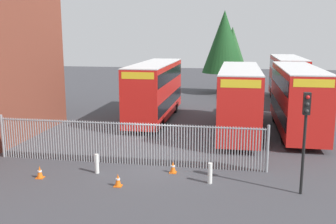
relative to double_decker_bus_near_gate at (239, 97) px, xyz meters
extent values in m
plane|color=#3D3D42|center=(-4.21, 0.26, -2.42)|extent=(100.00, 100.00, 0.00)
cylinder|color=gray|center=(-12.60, -7.74, -1.32)|extent=(0.06, 0.06, 2.20)
cylinder|color=gray|center=(-12.46, -7.74, -1.32)|extent=(0.06, 0.06, 2.20)
cylinder|color=gray|center=(-12.32, -7.74, -1.32)|extent=(0.06, 0.06, 2.20)
cylinder|color=gray|center=(-12.18, -7.74, -1.32)|extent=(0.06, 0.06, 2.20)
cylinder|color=gray|center=(-12.04, -7.74, -1.32)|extent=(0.06, 0.06, 2.20)
cylinder|color=gray|center=(-11.90, -7.74, -1.32)|extent=(0.06, 0.06, 2.20)
cylinder|color=gray|center=(-11.76, -7.74, -1.32)|extent=(0.06, 0.06, 2.20)
cylinder|color=gray|center=(-11.62, -7.74, -1.32)|extent=(0.06, 0.06, 2.20)
cylinder|color=gray|center=(-11.48, -7.74, -1.32)|extent=(0.06, 0.06, 2.20)
cylinder|color=gray|center=(-11.34, -7.74, -1.32)|extent=(0.06, 0.06, 2.20)
cylinder|color=gray|center=(-11.20, -7.74, -1.32)|extent=(0.06, 0.06, 2.20)
cylinder|color=gray|center=(-11.06, -7.74, -1.32)|extent=(0.06, 0.06, 2.20)
cylinder|color=gray|center=(-10.92, -7.74, -1.32)|extent=(0.06, 0.06, 2.20)
cylinder|color=gray|center=(-10.78, -7.74, -1.32)|extent=(0.06, 0.06, 2.20)
cylinder|color=gray|center=(-10.65, -7.74, -1.32)|extent=(0.06, 0.06, 2.20)
cylinder|color=gray|center=(-10.51, -7.74, -1.32)|extent=(0.06, 0.06, 2.20)
cylinder|color=gray|center=(-10.37, -7.74, -1.32)|extent=(0.06, 0.06, 2.20)
cylinder|color=gray|center=(-10.23, -7.74, -1.32)|extent=(0.06, 0.06, 2.20)
cylinder|color=gray|center=(-10.09, -7.74, -1.32)|extent=(0.06, 0.06, 2.20)
cylinder|color=gray|center=(-9.95, -7.74, -1.32)|extent=(0.06, 0.06, 2.20)
cylinder|color=gray|center=(-9.81, -7.74, -1.32)|extent=(0.06, 0.06, 2.20)
cylinder|color=gray|center=(-9.67, -7.74, -1.32)|extent=(0.06, 0.06, 2.20)
cylinder|color=gray|center=(-9.53, -7.74, -1.32)|extent=(0.06, 0.06, 2.20)
cylinder|color=gray|center=(-9.39, -7.74, -1.32)|extent=(0.06, 0.06, 2.20)
cylinder|color=gray|center=(-9.25, -7.74, -1.32)|extent=(0.06, 0.06, 2.20)
cylinder|color=gray|center=(-9.11, -7.74, -1.32)|extent=(0.06, 0.06, 2.20)
cylinder|color=gray|center=(-8.97, -7.74, -1.32)|extent=(0.06, 0.06, 2.20)
cylinder|color=gray|center=(-8.83, -7.74, -1.32)|extent=(0.06, 0.06, 2.20)
cylinder|color=gray|center=(-8.69, -7.74, -1.32)|extent=(0.06, 0.06, 2.20)
cylinder|color=gray|center=(-8.55, -7.74, -1.32)|extent=(0.06, 0.06, 2.20)
cylinder|color=gray|center=(-8.41, -7.74, -1.32)|extent=(0.06, 0.06, 2.20)
cylinder|color=gray|center=(-8.27, -7.74, -1.32)|extent=(0.06, 0.06, 2.20)
cylinder|color=gray|center=(-8.13, -7.74, -1.32)|extent=(0.06, 0.06, 2.20)
cylinder|color=gray|center=(-7.99, -7.74, -1.32)|extent=(0.06, 0.06, 2.20)
cylinder|color=gray|center=(-7.85, -7.74, -1.32)|extent=(0.06, 0.06, 2.20)
cylinder|color=gray|center=(-7.71, -7.74, -1.32)|extent=(0.06, 0.06, 2.20)
cylinder|color=gray|center=(-7.58, -7.74, -1.32)|extent=(0.06, 0.06, 2.20)
cylinder|color=gray|center=(-7.44, -7.74, -1.32)|extent=(0.06, 0.06, 2.20)
cylinder|color=gray|center=(-7.30, -7.74, -1.32)|extent=(0.06, 0.06, 2.20)
cylinder|color=gray|center=(-7.16, -7.74, -1.32)|extent=(0.06, 0.06, 2.20)
cylinder|color=gray|center=(-7.02, -7.74, -1.32)|extent=(0.06, 0.06, 2.20)
cylinder|color=gray|center=(-6.88, -7.74, -1.32)|extent=(0.06, 0.06, 2.20)
cylinder|color=gray|center=(-6.74, -7.74, -1.32)|extent=(0.06, 0.06, 2.20)
cylinder|color=gray|center=(-6.60, -7.74, -1.32)|extent=(0.06, 0.06, 2.20)
cylinder|color=gray|center=(-6.46, -7.74, -1.32)|extent=(0.06, 0.06, 2.20)
cylinder|color=gray|center=(-6.32, -7.74, -1.32)|extent=(0.06, 0.06, 2.20)
cylinder|color=gray|center=(-6.18, -7.74, -1.32)|extent=(0.06, 0.06, 2.20)
cylinder|color=gray|center=(-6.04, -7.74, -1.32)|extent=(0.06, 0.06, 2.20)
cylinder|color=gray|center=(-5.90, -7.74, -1.32)|extent=(0.06, 0.06, 2.20)
cylinder|color=gray|center=(-5.76, -7.74, -1.32)|extent=(0.06, 0.06, 2.20)
cylinder|color=gray|center=(-5.62, -7.74, -1.32)|extent=(0.06, 0.06, 2.20)
cylinder|color=gray|center=(-5.48, -7.74, -1.32)|extent=(0.06, 0.06, 2.20)
cylinder|color=gray|center=(-5.34, -7.74, -1.32)|extent=(0.06, 0.06, 2.20)
cylinder|color=gray|center=(-5.20, -7.74, -1.32)|extent=(0.06, 0.06, 2.20)
cylinder|color=gray|center=(-5.06, -7.74, -1.32)|extent=(0.06, 0.06, 2.20)
cylinder|color=gray|center=(-4.92, -7.74, -1.32)|extent=(0.06, 0.06, 2.20)
cylinder|color=gray|center=(-4.78, -7.74, -1.32)|extent=(0.06, 0.06, 2.20)
cylinder|color=gray|center=(-4.64, -7.74, -1.32)|extent=(0.06, 0.06, 2.20)
cylinder|color=gray|center=(-4.50, -7.74, -1.32)|extent=(0.06, 0.06, 2.20)
cylinder|color=gray|center=(-4.37, -7.74, -1.32)|extent=(0.06, 0.06, 2.20)
cylinder|color=gray|center=(-4.23, -7.74, -1.32)|extent=(0.06, 0.06, 2.20)
cylinder|color=gray|center=(-4.09, -7.74, -1.32)|extent=(0.06, 0.06, 2.20)
cylinder|color=gray|center=(-3.95, -7.74, -1.32)|extent=(0.06, 0.06, 2.20)
cylinder|color=gray|center=(-3.81, -7.74, -1.32)|extent=(0.06, 0.06, 2.20)
cylinder|color=gray|center=(-3.67, -7.74, -1.32)|extent=(0.06, 0.06, 2.20)
cylinder|color=gray|center=(-3.53, -7.74, -1.32)|extent=(0.06, 0.06, 2.20)
cylinder|color=gray|center=(-3.39, -7.74, -1.32)|extent=(0.06, 0.06, 2.20)
cylinder|color=gray|center=(-3.25, -7.74, -1.32)|extent=(0.06, 0.06, 2.20)
cylinder|color=gray|center=(-3.11, -7.74, -1.32)|extent=(0.06, 0.06, 2.20)
cylinder|color=gray|center=(-2.97, -7.74, -1.32)|extent=(0.06, 0.06, 2.20)
cylinder|color=gray|center=(-2.83, -7.74, -1.32)|extent=(0.06, 0.06, 2.20)
cylinder|color=gray|center=(-2.69, -7.74, -1.32)|extent=(0.06, 0.06, 2.20)
cylinder|color=gray|center=(-2.55, -7.74, -1.32)|extent=(0.06, 0.06, 2.20)
cylinder|color=gray|center=(-2.41, -7.74, -1.32)|extent=(0.06, 0.06, 2.20)
cylinder|color=gray|center=(-2.27, -7.74, -1.32)|extent=(0.06, 0.06, 2.20)
cylinder|color=gray|center=(-2.13, -7.74, -1.32)|extent=(0.06, 0.06, 2.20)
cylinder|color=gray|center=(-1.99, -7.74, -1.32)|extent=(0.06, 0.06, 2.20)
cylinder|color=gray|center=(-1.85, -7.74, -1.32)|extent=(0.06, 0.06, 2.20)
cylinder|color=gray|center=(-1.71, -7.74, -1.32)|extent=(0.06, 0.06, 2.20)
cylinder|color=gray|center=(-1.57, -7.74, -1.32)|extent=(0.06, 0.06, 2.20)
cylinder|color=gray|center=(-1.43, -7.74, -1.32)|extent=(0.06, 0.06, 2.20)
cylinder|color=gray|center=(-1.30, -7.74, -1.32)|extent=(0.06, 0.06, 2.20)
cylinder|color=gray|center=(-1.16, -7.74, -1.32)|extent=(0.06, 0.06, 2.20)
cylinder|color=gray|center=(-1.02, -7.74, -1.32)|extent=(0.06, 0.06, 2.20)
cylinder|color=gray|center=(-0.88, -7.74, -1.32)|extent=(0.06, 0.06, 2.20)
cylinder|color=gray|center=(-0.74, -7.74, -1.32)|extent=(0.06, 0.06, 2.20)
cylinder|color=gray|center=(-0.60, -7.74, -1.32)|extent=(0.06, 0.06, 2.20)
cylinder|color=gray|center=(-0.46, -7.74, -1.32)|extent=(0.06, 0.06, 2.20)
cylinder|color=gray|center=(-0.32, -7.74, -1.32)|extent=(0.06, 0.06, 2.20)
cylinder|color=gray|center=(-0.18, -7.74, -1.32)|extent=(0.06, 0.06, 2.20)
cylinder|color=gray|center=(-0.04, -7.74, -1.32)|extent=(0.06, 0.06, 2.20)
cylinder|color=gray|center=(0.10, -7.74, -1.32)|extent=(0.06, 0.06, 2.20)
cylinder|color=gray|center=(0.24, -7.74, -1.32)|extent=(0.06, 0.06, 2.20)
cylinder|color=gray|center=(0.38, -7.74, -1.32)|extent=(0.06, 0.06, 2.20)
cylinder|color=gray|center=(0.52, -7.74, -1.32)|extent=(0.06, 0.06, 2.20)
cylinder|color=gray|center=(0.66, -7.74, -1.32)|extent=(0.06, 0.06, 2.20)
cylinder|color=gray|center=(0.80, -7.74, -1.32)|extent=(0.06, 0.06, 2.20)
cylinder|color=gray|center=(0.94, -7.74, -1.32)|extent=(0.06, 0.06, 2.20)
cylinder|color=gray|center=(1.08, -7.74, -1.32)|extent=(0.06, 0.06, 2.20)
cylinder|color=gray|center=(1.22, -7.74, -1.32)|extent=(0.06, 0.06, 2.20)
cylinder|color=gray|center=(1.36, -7.74, -1.32)|extent=(0.06, 0.06, 2.20)
cylinder|color=gray|center=(-5.62, -7.74, -0.30)|extent=(13.96, 0.07, 0.07)
cylinder|color=gray|center=(-12.60, -7.74, -1.25)|extent=(0.14, 0.14, 2.35)
cylinder|color=gray|center=(1.36, -7.74, -1.25)|extent=(0.14, 0.14, 2.35)
cube|color=red|center=(0.00, 0.01, -0.07)|extent=(2.50, 10.80, 4.00)
cube|color=black|center=(0.00, 0.01, -0.87)|extent=(2.54, 10.37, 0.90)
cube|color=black|center=(0.00, 0.01, 1.13)|extent=(2.54, 10.37, 0.90)
cube|color=yellow|center=(0.00, -5.34, 1.58)|extent=(2.12, 0.12, 0.44)
cube|color=silver|center=(0.00, 0.01, 1.96)|extent=(2.50, 10.80, 0.08)
cylinder|color=black|center=(-1.10, -3.34, -1.90)|extent=(0.30, 1.04, 1.04)
cylinder|color=black|center=(1.10, -3.34, -1.90)|extent=(0.30, 1.04, 1.04)
cylinder|color=black|center=(-1.10, 2.98, -1.90)|extent=(0.30, 1.04, 1.04)
cylinder|color=black|center=(1.10, 2.98, -1.90)|extent=(0.30, 1.04, 1.04)
cube|color=red|center=(3.87, 0.89, -0.07)|extent=(2.50, 10.80, 4.00)
cube|color=black|center=(3.87, 0.89, -0.87)|extent=(2.54, 10.37, 0.90)
cube|color=black|center=(3.87, 0.89, 1.13)|extent=(2.54, 10.37, 0.90)
cube|color=yellow|center=(3.87, -4.46, 1.58)|extent=(2.12, 0.12, 0.44)
cube|color=silver|center=(3.87, 0.89, 1.96)|extent=(2.50, 10.80, 0.08)
cylinder|color=black|center=(2.77, -2.46, -1.90)|extent=(0.30, 1.04, 1.04)
cylinder|color=black|center=(4.97, -2.46, -1.90)|extent=(0.30, 1.04, 1.04)
cylinder|color=black|center=(2.77, 3.86, -1.90)|extent=(0.30, 1.04, 1.04)
cylinder|color=black|center=(4.97, 3.86, -1.90)|extent=(0.30, 1.04, 1.04)
cube|color=red|center=(-6.41, 3.06, -0.07)|extent=(2.50, 10.80, 4.00)
cube|color=black|center=(-6.41, 3.06, -0.87)|extent=(2.54, 10.37, 0.90)
cube|color=black|center=(-6.41, 3.06, 1.13)|extent=(2.54, 10.37, 0.90)
cube|color=yellow|center=(-6.41, -2.29, 1.58)|extent=(2.12, 0.12, 0.44)
cube|color=silver|center=(-6.41, 3.06, 1.96)|extent=(2.50, 10.80, 0.08)
cylinder|color=black|center=(-7.51, -0.28, -1.90)|extent=(0.30, 1.04, 1.04)
cylinder|color=black|center=(-5.31, -0.28, -1.90)|extent=(0.30, 1.04, 1.04)
cylinder|color=black|center=(-7.51, 6.03, -1.90)|extent=(0.30, 1.04, 1.04)
cylinder|color=black|center=(-5.31, 6.03, -1.90)|extent=(0.30, 1.04, 1.04)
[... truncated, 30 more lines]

